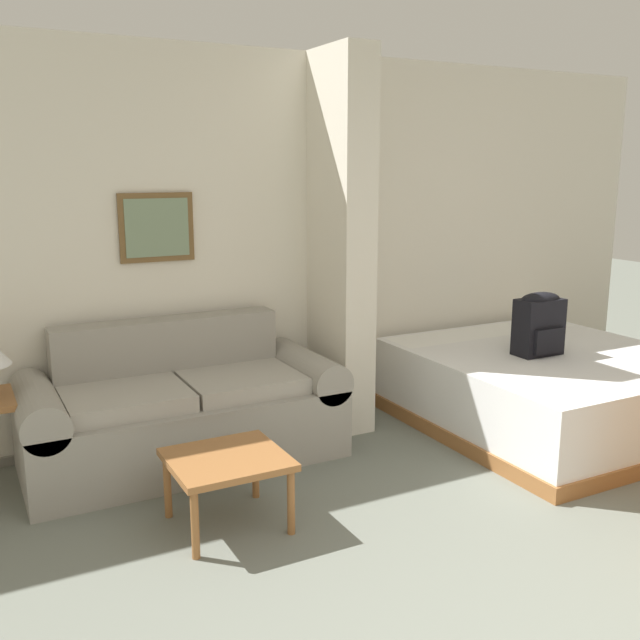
{
  "coord_description": "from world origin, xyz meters",
  "views": [
    {
      "loc": [
        -1.94,
        -1.07,
        1.83
      ],
      "look_at": [
        -0.27,
        2.11,
        1.05
      ],
      "focal_mm": 40.0,
      "sensor_mm": 36.0,
      "label": 1
    }
  ],
  "objects_px": {
    "coffee_table": "(227,465)",
    "backpack": "(539,323)",
    "couch": "(183,411)",
    "bed": "(546,387)"
  },
  "relations": [
    {
      "from": "coffee_table",
      "to": "bed",
      "type": "distance_m",
      "value": 2.59
    },
    {
      "from": "coffee_table",
      "to": "bed",
      "type": "xyz_separation_m",
      "value": [
        2.56,
        0.35,
        -0.06
      ]
    },
    {
      "from": "couch",
      "to": "coffee_table",
      "type": "xyz_separation_m",
      "value": [
        -0.05,
        -0.93,
        0.01
      ]
    },
    {
      "from": "coffee_table",
      "to": "backpack",
      "type": "xyz_separation_m",
      "value": [
        2.43,
        0.33,
        0.43
      ]
    },
    {
      "from": "couch",
      "to": "backpack",
      "type": "distance_m",
      "value": 2.5
    },
    {
      "from": "coffee_table",
      "to": "backpack",
      "type": "bearing_deg",
      "value": 7.81
    },
    {
      "from": "coffee_table",
      "to": "backpack",
      "type": "distance_m",
      "value": 2.49
    },
    {
      "from": "couch",
      "to": "coffee_table",
      "type": "relative_size",
      "value": 3.37
    },
    {
      "from": "coffee_table",
      "to": "backpack",
      "type": "height_order",
      "value": "backpack"
    },
    {
      "from": "coffee_table",
      "to": "bed",
      "type": "height_order",
      "value": "bed"
    }
  ]
}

